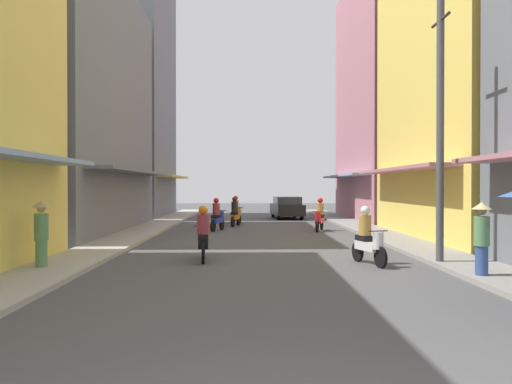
{
  "coord_description": "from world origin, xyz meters",
  "views": [
    {
      "loc": [
        -0.46,
        -3.79,
        2.11
      ],
      "look_at": [
        -0.11,
        18.81,
        1.88
      ],
      "focal_mm": 36.69,
      "sensor_mm": 36.0,
      "label": 1
    }
  ],
  "objects_px": {
    "motorbike_orange": "(235,213)",
    "pedestrian_crossing": "(41,232)",
    "motorbike_silver": "(236,211)",
    "motorbike_white": "(368,239)",
    "parked_car": "(287,207)",
    "motorbike_blue": "(217,216)",
    "motorbike_black": "(203,236)",
    "utility_pole": "(440,129)",
    "pedestrian_midway": "(482,236)",
    "motorbike_red": "(320,216)"
  },
  "relations": [
    {
      "from": "motorbike_orange",
      "to": "parked_car",
      "type": "xyz_separation_m",
      "value": [
        3.25,
        6.72,
        0.04
      ]
    },
    {
      "from": "motorbike_black",
      "to": "motorbike_white",
      "type": "relative_size",
      "value": 1.03
    },
    {
      "from": "motorbike_silver",
      "to": "motorbike_white",
      "type": "height_order",
      "value": "same"
    },
    {
      "from": "motorbike_white",
      "to": "utility_pole",
      "type": "distance_m",
      "value": 3.49
    },
    {
      "from": "motorbike_white",
      "to": "parked_car",
      "type": "relative_size",
      "value": 0.42
    },
    {
      "from": "pedestrian_midway",
      "to": "parked_car",
      "type": "bearing_deg",
      "value": 96.65
    },
    {
      "from": "motorbike_white",
      "to": "motorbike_black",
      "type": "bearing_deg",
      "value": 170.03
    },
    {
      "from": "motorbike_white",
      "to": "utility_pole",
      "type": "bearing_deg",
      "value": -7.15
    },
    {
      "from": "motorbike_orange",
      "to": "pedestrian_crossing",
      "type": "relative_size",
      "value": 1.01
    },
    {
      "from": "pedestrian_crossing",
      "to": "utility_pole",
      "type": "bearing_deg",
      "value": 4.51
    },
    {
      "from": "motorbike_red",
      "to": "utility_pole",
      "type": "xyz_separation_m",
      "value": [
        1.7,
        -10.9,
        2.94
      ]
    },
    {
      "from": "parked_car",
      "to": "utility_pole",
      "type": "xyz_separation_m",
      "value": [
        2.53,
        -20.62,
        2.9
      ]
    },
    {
      "from": "motorbike_orange",
      "to": "motorbike_white",
      "type": "height_order",
      "value": "same"
    },
    {
      "from": "motorbike_black",
      "to": "pedestrian_midway",
      "type": "distance_m",
      "value": 7.28
    },
    {
      "from": "motorbike_red",
      "to": "motorbike_silver",
      "type": "distance_m",
      "value": 6.65
    },
    {
      "from": "motorbike_orange",
      "to": "pedestrian_midway",
      "type": "height_order",
      "value": "pedestrian_midway"
    },
    {
      "from": "motorbike_red",
      "to": "motorbike_white",
      "type": "height_order",
      "value": "same"
    },
    {
      "from": "pedestrian_midway",
      "to": "motorbike_red",
      "type": "bearing_deg",
      "value": 97.99
    },
    {
      "from": "motorbike_red",
      "to": "parked_car",
      "type": "relative_size",
      "value": 0.41
    },
    {
      "from": "motorbike_white",
      "to": "utility_pole",
      "type": "relative_size",
      "value": 0.25
    },
    {
      "from": "motorbike_orange",
      "to": "utility_pole",
      "type": "height_order",
      "value": "utility_pole"
    },
    {
      "from": "motorbike_black",
      "to": "pedestrian_midway",
      "type": "height_order",
      "value": "pedestrian_midway"
    },
    {
      "from": "motorbike_orange",
      "to": "motorbike_silver",
      "type": "relative_size",
      "value": 1.01
    },
    {
      "from": "motorbike_black",
      "to": "motorbike_white",
      "type": "height_order",
      "value": "same"
    },
    {
      "from": "motorbike_white",
      "to": "parked_car",
      "type": "bearing_deg",
      "value": 91.86
    },
    {
      "from": "motorbike_red",
      "to": "motorbike_silver",
      "type": "xyz_separation_m",
      "value": [
        -4.07,
        5.26,
        0.0
      ]
    },
    {
      "from": "motorbike_red",
      "to": "motorbike_blue",
      "type": "bearing_deg",
      "value": 178.18
    },
    {
      "from": "pedestrian_midway",
      "to": "utility_pole",
      "type": "xyz_separation_m",
      "value": [
        -0.13,
        2.2,
        2.65
      ]
    },
    {
      "from": "motorbike_blue",
      "to": "motorbike_orange",
      "type": "relative_size",
      "value": 0.99
    },
    {
      "from": "pedestrian_midway",
      "to": "motorbike_black",
      "type": "bearing_deg",
      "value": 153.68
    },
    {
      "from": "motorbike_blue",
      "to": "pedestrian_crossing",
      "type": "xyz_separation_m",
      "value": [
        -3.67,
        -11.86,
        0.29
      ]
    },
    {
      "from": "motorbike_red",
      "to": "motorbike_black",
      "type": "bearing_deg",
      "value": -115.36
    },
    {
      "from": "motorbike_white",
      "to": "motorbike_red",
      "type": "bearing_deg",
      "value": 89.15
    },
    {
      "from": "motorbike_black",
      "to": "motorbike_blue",
      "type": "bearing_deg",
      "value": 91.05
    },
    {
      "from": "motorbike_red",
      "to": "pedestrian_crossing",
      "type": "bearing_deg",
      "value": -126.09
    },
    {
      "from": "motorbike_white",
      "to": "pedestrian_crossing",
      "type": "height_order",
      "value": "pedestrian_crossing"
    },
    {
      "from": "motorbike_white",
      "to": "pedestrian_midway",
      "type": "xyz_separation_m",
      "value": [
        2.0,
        -2.43,
        0.29
      ]
    },
    {
      "from": "motorbike_blue",
      "to": "motorbike_black",
      "type": "relative_size",
      "value": 0.97
    },
    {
      "from": "motorbike_silver",
      "to": "pedestrian_crossing",
      "type": "relative_size",
      "value": 1.0
    },
    {
      "from": "motorbike_silver",
      "to": "motorbike_black",
      "type": "bearing_deg",
      "value": -92.31
    },
    {
      "from": "motorbike_silver",
      "to": "motorbike_white",
      "type": "bearing_deg",
      "value": -76.2
    },
    {
      "from": "pedestrian_crossing",
      "to": "pedestrian_midway",
      "type": "distance_m",
      "value": 10.47
    },
    {
      "from": "motorbike_silver",
      "to": "parked_car",
      "type": "xyz_separation_m",
      "value": [
        3.25,
        4.46,
        0.04
      ]
    },
    {
      "from": "pedestrian_crossing",
      "to": "utility_pole",
      "type": "distance_m",
      "value": 10.61
    },
    {
      "from": "motorbike_blue",
      "to": "motorbike_black",
      "type": "distance_m",
      "value": 10.03
    },
    {
      "from": "motorbike_orange",
      "to": "pedestrian_midway",
      "type": "distance_m",
      "value": 17.15
    },
    {
      "from": "motorbike_silver",
      "to": "motorbike_white",
      "type": "xyz_separation_m",
      "value": [
        3.91,
        -15.93,
        0.0
      ]
    },
    {
      "from": "motorbike_black",
      "to": "motorbike_red",
      "type": "bearing_deg",
      "value": 64.64
    },
    {
      "from": "motorbike_white",
      "to": "utility_pole",
      "type": "xyz_separation_m",
      "value": [
        1.86,
        -0.23,
        2.94
      ]
    },
    {
      "from": "pedestrian_crossing",
      "to": "utility_pole",
      "type": "height_order",
      "value": "utility_pole"
    }
  ]
}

